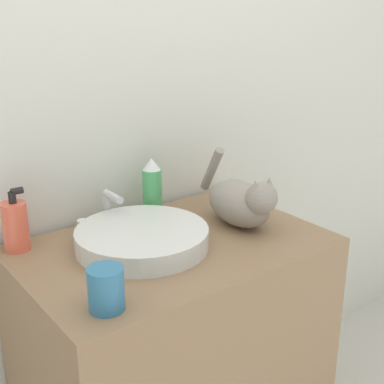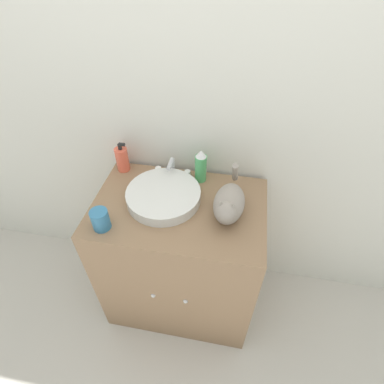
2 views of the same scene
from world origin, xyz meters
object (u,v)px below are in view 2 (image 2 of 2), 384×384
object	(u,v)px
spray_bottle	(201,166)
cat	(229,204)
cup	(100,220)
soap_bottle	(122,159)

from	to	relation	value
spray_bottle	cat	bearing A→B (deg)	-54.11
spray_bottle	cup	distance (m)	0.55
cat	cup	distance (m)	0.56
spray_bottle	cup	bearing A→B (deg)	-133.30
cat	spray_bottle	xyz separation A→B (m)	(-0.16, 0.23, 0.01)
cat	cup	size ratio (longest dim) A/B	3.49
cat	spray_bottle	size ratio (longest dim) A/B	1.86
soap_bottle	spray_bottle	world-z (taller)	spray_bottle
cat	spray_bottle	world-z (taller)	cat
cat	soap_bottle	size ratio (longest dim) A/B	1.99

